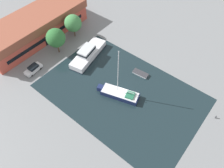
# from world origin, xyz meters

# --- Properties ---
(ground_plane) EXTENTS (440.00, 440.00, 0.00)m
(ground_plane) POSITION_xyz_m (0.00, 0.00, 0.00)
(ground_plane) COLOR gray
(water_canal) EXTENTS (23.65, 35.40, 0.01)m
(water_canal) POSITION_xyz_m (0.00, 0.00, 0.00)
(water_canal) COLOR #19282D
(water_canal) RESTS_ON ground
(warehouse_building) EXTENTS (30.90, 11.19, 6.27)m
(warehouse_building) POSITION_xyz_m (0.92, 30.85, 3.18)
(warehouse_building) COLOR #C64C3D
(warehouse_building) RESTS_ON ground
(quay_tree_near_building) EXTENTS (4.86, 4.86, 7.07)m
(quay_tree_near_building) POSITION_xyz_m (0.32, 21.06, 4.63)
(quay_tree_near_building) COLOR brown
(quay_tree_near_building) RESTS_ON ground
(quay_tree_by_water) EXTENTS (4.70, 4.70, 6.65)m
(quay_tree_by_water) POSITION_xyz_m (7.63, 22.48, 4.30)
(quay_tree_by_water) COLOR brown
(quay_tree_by_water) RESTS_ON ground
(parked_car) EXTENTS (4.67, 2.17, 1.70)m
(parked_car) POSITION_xyz_m (-8.32, 20.53, 0.85)
(parked_car) COLOR silver
(parked_car) RESTS_ON ground
(sailboat_moored) EXTENTS (5.19, 9.76, 13.18)m
(sailboat_moored) POSITION_xyz_m (-0.93, -0.18, 0.71)
(sailboat_moored) COLOR #19234C
(sailboat_moored) RESTS_ON water_canal
(motor_cruiser) EXTENTS (12.63, 6.15, 3.26)m
(motor_cruiser) POSITION_xyz_m (3.73, 13.64, 1.18)
(motor_cruiser) COLOR white
(motor_cruiser) RESTS_ON water_canal
(small_dinghy) EXTENTS (1.90, 3.96, 0.51)m
(small_dinghy) POSITION_xyz_m (7.36, -0.22, 0.27)
(small_dinghy) COLOR silver
(small_dinghy) RESTS_ON water_canal
(mooring_bollard) EXTENTS (0.29, 0.29, 0.74)m
(mooring_bollard) POSITION_xyz_m (7.16, -19.17, 0.39)
(mooring_bollard) COLOR #47474C
(mooring_bollard) RESTS_ON ground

